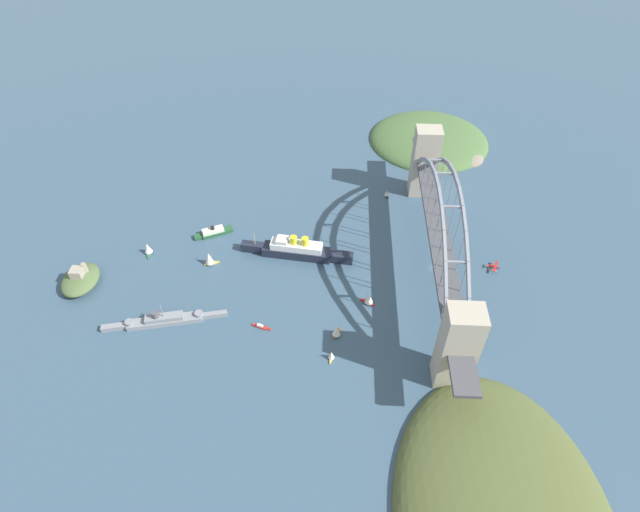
{
  "coord_description": "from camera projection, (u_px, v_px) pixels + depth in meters",
  "views": [
    {
      "loc": [
        -259.59,
        67.45,
        258.88
      ],
      "look_at": [
        0.0,
        80.04,
        8.0
      ],
      "focal_mm": 28.5,
      "sensor_mm": 36.0,
      "label": 1
    }
  ],
  "objects": [
    {
      "name": "fort_island_mid_harbor",
      "position": [
        80.0,
        279.0,
        348.84
      ],
      "size": [
        32.57,
        24.37,
        15.58
      ],
      "color": "#4C6038",
      "rests_on": "ground"
    },
    {
      "name": "naval_cruiser",
      "position": [
        164.0,
        320.0,
        326.14
      ],
      "size": [
        20.36,
        78.43,
        16.61
      ],
      "color": "gray",
      "rests_on": "ground"
    },
    {
      "name": "harbor_arch_bridge",
      "position": [
        438.0,
        235.0,
        342.22
      ],
      "size": [
        245.96,
        20.02,
        72.49
      ],
      "color": "#ADA38E",
      "rests_on": "ground"
    },
    {
      "name": "small_boat_1",
      "position": [
        337.0,
        331.0,
        317.85
      ],
      "size": [
        9.27,
        6.99,
        9.21
      ],
      "color": "brown",
      "rests_on": "ground"
    },
    {
      "name": "small_boat_5",
      "position": [
        209.0,
        258.0,
        362.61
      ],
      "size": [
        7.6,
        10.77,
        12.6
      ],
      "color": "gold",
      "rests_on": "ground"
    },
    {
      "name": "harbor_ferry_steamer",
      "position": [
        214.0,
        232.0,
        388.48
      ],
      "size": [
        17.46,
        29.04,
        7.73
      ],
      "color": "#23512D",
      "rests_on": "ground"
    },
    {
      "name": "small_boat_2",
      "position": [
        331.0,
        355.0,
        305.61
      ],
      "size": [
        7.01,
        4.4,
        7.57
      ],
      "color": "gold",
      "rests_on": "ground"
    },
    {
      "name": "small_boat_4",
      "position": [
        261.0,
        327.0,
        324.71
      ],
      "size": [
        5.05,
        12.67,
        2.36
      ],
      "color": "#B2231E",
      "rests_on": "ground"
    },
    {
      "name": "small_boat_3",
      "position": [
        369.0,
        299.0,
        336.77
      ],
      "size": [
        7.43,
        9.27,
        9.52
      ],
      "color": "#B2231E",
      "rests_on": "ground"
    },
    {
      "name": "small_boat_0",
      "position": [
        387.0,
        194.0,
        422.5
      ],
      "size": [
        5.99,
        4.25,
        6.32
      ],
      "color": "black",
      "rests_on": "ground"
    },
    {
      "name": "small_boat_6",
      "position": [
        148.0,
        249.0,
        371.72
      ],
      "size": [
        10.47,
        6.83,
        10.05
      ],
      "color": "#2D6B3D",
      "rests_on": "ground"
    },
    {
      "name": "ocean_liner",
      "position": [
        297.0,
        250.0,
        369.13
      ],
      "size": [
        17.12,
        83.0,
        18.17
      ],
      "color": "#1E2333",
      "rests_on": "ground"
    },
    {
      "name": "ground_plane",
      "position": [
        431.0,
        268.0,
        363.99
      ],
      "size": [
        1400.0,
        1400.0,
        0.0
      ],
      "primitive_type": "plane",
      "color": "#385166"
    },
    {
      "name": "headland_east_shore",
      "position": [
        430.0,
        142.0,
        486.51
      ],
      "size": [
        111.01,
        112.75,
        23.04
      ],
      "color": "#476638",
      "rests_on": "ground"
    },
    {
      "name": "seaplane_taxiing_near_bridge",
      "position": [
        494.0,
        267.0,
        361.58
      ],
      "size": [
        11.5,
        8.75,
        4.88
      ],
      "color": "#B7B7B2",
      "rests_on": "ground"
    }
  ]
}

